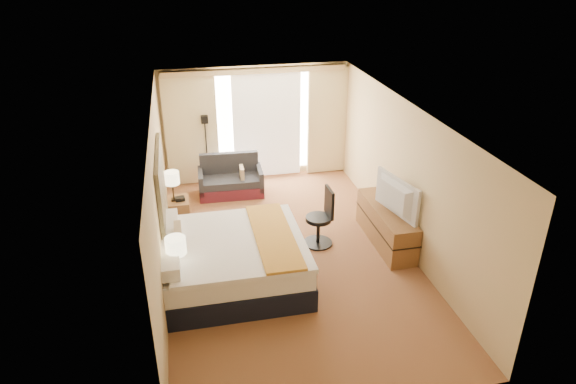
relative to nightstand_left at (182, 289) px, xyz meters
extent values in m
cube|color=maroon|center=(1.87, 1.05, -0.28)|extent=(4.20, 7.00, 0.02)
cube|color=white|center=(1.87, 1.05, 2.33)|extent=(4.20, 7.00, 0.02)
cube|color=tan|center=(1.87, 4.55, 1.02)|extent=(4.20, 0.02, 2.60)
cube|color=tan|center=(1.87, -2.45, 1.02)|extent=(4.20, 0.02, 2.60)
cube|color=tan|center=(-0.23, 1.05, 1.02)|extent=(0.02, 7.00, 2.60)
cube|color=tan|center=(3.97, 1.05, 1.02)|extent=(0.02, 7.00, 2.60)
cube|color=black|center=(-0.19, 1.25, 1.01)|extent=(0.06, 1.85, 1.50)
cube|color=brown|center=(0.00, 0.00, 0.00)|extent=(0.45, 0.52, 0.55)
cube|color=brown|center=(0.00, 2.50, 0.00)|extent=(0.45, 0.52, 0.55)
cube|color=brown|center=(3.70, 1.05, 0.07)|extent=(0.50, 1.80, 0.70)
cube|color=silver|center=(2.12, 4.52, 1.04)|extent=(2.30, 0.02, 2.30)
cube|color=beige|center=(0.42, 4.43, 0.99)|extent=(1.15, 0.09, 2.50)
cube|color=beige|center=(3.52, 4.43, 0.99)|extent=(0.90, 0.09, 2.50)
cube|color=white|center=(2.12, 4.48, 0.99)|extent=(1.55, 0.04, 2.50)
cube|color=tan|center=(1.87, 4.39, 2.25)|extent=(4.00, 0.16, 0.12)
cube|color=black|center=(0.82, 0.40, -0.08)|extent=(2.29, 2.07, 0.38)
cube|color=white|center=(0.82, 0.40, 0.27)|extent=(2.24, 2.02, 0.33)
cube|color=white|center=(0.91, 0.40, 0.46)|extent=(2.10, 2.10, 0.08)
cube|color=#C97D2E|center=(1.50, 0.40, 0.52)|extent=(0.60, 2.10, 0.04)
cube|color=white|center=(-0.13, -0.10, 0.60)|extent=(0.31, 0.85, 0.20)
cube|color=white|center=(-0.13, 0.90, 0.60)|extent=(0.31, 0.85, 0.20)
cube|color=beige|center=(0.02, 0.40, 0.64)|extent=(0.11, 0.46, 0.39)
cube|color=#581924|center=(1.16, 3.66, -0.15)|extent=(1.40, 0.79, 0.25)
cube|color=#2B2B30|center=(1.16, 3.61, 0.05)|extent=(1.30, 0.64, 0.16)
cube|color=#2B2B30|center=(1.17, 3.96, 0.32)|extent=(1.28, 0.19, 0.54)
cube|color=#2B2B30|center=(0.52, 3.68, 0.08)|extent=(0.13, 0.74, 0.44)
cube|color=#2B2B30|center=(1.80, 3.64, 0.08)|extent=(0.13, 0.74, 0.44)
cube|color=beige|center=(1.40, 3.60, 0.22)|extent=(0.09, 0.35, 0.31)
cube|color=black|center=(0.72, 4.35, -0.26)|extent=(0.20, 0.20, 0.02)
cylinder|color=black|center=(0.72, 4.35, 0.47)|extent=(0.03, 0.03, 1.44)
cube|color=black|center=(0.72, 4.35, 1.26)|extent=(0.15, 0.15, 0.17)
cylinder|color=black|center=(2.48, 1.26, -0.26)|extent=(0.53, 0.53, 0.03)
cylinder|color=black|center=(2.48, 1.26, 0.00)|extent=(0.06, 0.06, 0.48)
cylinder|color=black|center=(2.48, 1.26, 0.24)|extent=(0.47, 0.47, 0.07)
cube|color=black|center=(2.67, 1.26, 0.55)|extent=(0.06, 0.42, 0.53)
cube|color=black|center=(-0.01, -0.03, 0.30)|extent=(0.11, 0.11, 0.04)
cylinder|color=black|center=(-0.01, -0.03, 0.51)|extent=(0.03, 0.03, 0.38)
cylinder|color=#F9EFBB|center=(-0.01, -0.03, 0.78)|extent=(0.30, 0.30, 0.26)
cube|color=black|center=(-0.05, 2.48, 0.30)|extent=(0.10, 0.10, 0.04)
cylinder|color=black|center=(-0.05, 2.48, 0.49)|extent=(0.03, 0.03, 0.35)
cylinder|color=#F9EFBB|center=(-0.05, 2.48, 0.75)|extent=(0.28, 0.28, 0.24)
cube|color=#8FABDE|center=(0.02, 0.13, 0.33)|extent=(0.15, 0.15, 0.11)
cube|color=black|center=(0.06, 2.46, 0.31)|extent=(0.19, 0.16, 0.07)
imported|color=black|center=(3.65, 0.83, 0.76)|extent=(0.41, 1.17, 0.67)
camera|label=1|loc=(0.24, -6.52, 4.69)|focal=32.00mm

